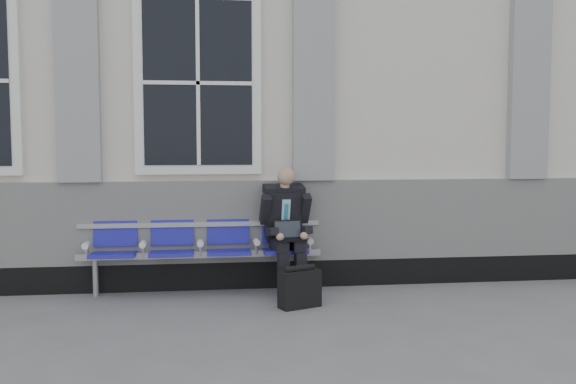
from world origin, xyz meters
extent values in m
plane|color=slate|center=(0.00, 0.00, 0.00)|extent=(70.00, 70.00, 0.00)
cube|color=beige|center=(0.00, 3.50, 2.10)|extent=(14.00, 4.00, 4.20)
cube|color=black|center=(0.00, 1.47, 0.15)|extent=(14.00, 0.10, 0.30)
cube|color=silver|center=(0.00, 1.46, 0.75)|extent=(14.00, 0.08, 0.90)
cube|color=gray|center=(-0.90, 1.44, 2.40)|extent=(0.45, 0.14, 2.40)
cube|color=gray|center=(1.60, 1.44, 2.40)|extent=(0.45, 0.14, 2.40)
cube|color=gray|center=(4.10, 1.44, 2.40)|extent=(0.45, 0.14, 2.40)
cube|color=white|center=(0.35, 1.46, 2.25)|extent=(1.35, 0.10, 1.95)
cube|color=black|center=(0.35, 1.41, 2.25)|extent=(1.15, 0.02, 1.75)
cube|color=#9EA0A3|center=(0.36, 1.30, 0.42)|extent=(2.60, 0.07, 0.07)
cube|color=#9EA0A3|center=(0.36, 1.42, 0.73)|extent=(2.60, 0.05, 0.05)
cylinder|color=#9EA0A3|center=(-0.74, 1.30, 0.20)|extent=(0.06, 0.06, 0.39)
cylinder|color=#9EA0A3|center=(1.46, 1.30, 0.20)|extent=(0.06, 0.06, 0.39)
cube|color=#18179C|center=(-0.54, 1.22, 0.45)|extent=(0.46, 0.42, 0.07)
cube|color=#18179C|center=(-0.54, 1.43, 0.71)|extent=(0.46, 0.10, 0.40)
cube|color=#18179C|center=(0.06, 1.22, 0.45)|extent=(0.46, 0.42, 0.07)
cube|color=#18179C|center=(0.06, 1.43, 0.71)|extent=(0.46, 0.10, 0.40)
cube|color=#18179C|center=(0.66, 1.22, 0.45)|extent=(0.46, 0.42, 0.07)
cube|color=#18179C|center=(0.66, 1.43, 0.71)|extent=(0.46, 0.10, 0.40)
cube|color=#18179C|center=(1.26, 1.22, 0.45)|extent=(0.46, 0.42, 0.07)
cube|color=#18179C|center=(1.26, 1.43, 0.71)|extent=(0.46, 0.10, 0.40)
cylinder|color=white|center=(-0.82, 1.25, 0.55)|extent=(0.07, 0.12, 0.07)
cylinder|color=white|center=(-0.24, 1.25, 0.55)|extent=(0.07, 0.12, 0.07)
cylinder|color=white|center=(0.36, 1.25, 0.55)|extent=(0.07, 0.12, 0.07)
cylinder|color=white|center=(0.96, 1.25, 0.55)|extent=(0.07, 0.12, 0.07)
cylinder|color=white|center=(1.54, 1.25, 0.55)|extent=(0.07, 0.12, 0.07)
cube|color=black|center=(1.22, 0.87, 0.04)|extent=(0.13, 0.25, 0.08)
cube|color=black|center=(1.40, 0.90, 0.04)|extent=(0.13, 0.25, 0.08)
cube|color=black|center=(1.21, 0.93, 0.25)|extent=(0.12, 0.13, 0.47)
cube|color=black|center=(1.39, 0.95, 0.25)|extent=(0.12, 0.13, 0.47)
cube|color=black|center=(1.19, 1.13, 0.53)|extent=(0.17, 0.42, 0.13)
cube|color=black|center=(1.37, 1.15, 0.53)|extent=(0.17, 0.42, 0.13)
cube|color=black|center=(1.26, 1.32, 0.83)|extent=(0.42, 0.35, 0.57)
cube|color=#AFD4E6|center=(1.27, 1.21, 0.85)|extent=(0.10, 0.10, 0.32)
cube|color=teal|center=(1.27, 1.20, 0.83)|extent=(0.05, 0.08, 0.27)
cube|color=black|center=(1.26, 1.29, 1.11)|extent=(0.46, 0.26, 0.13)
cylinder|color=tan|center=(1.26, 1.25, 1.17)|extent=(0.10, 0.10, 0.09)
sphere|color=tan|center=(1.27, 1.19, 1.26)|extent=(0.19, 0.19, 0.19)
cube|color=black|center=(1.05, 1.20, 0.91)|extent=(0.12, 0.27, 0.34)
cube|color=black|center=(1.48, 1.25, 0.91)|extent=(0.12, 0.27, 0.34)
cube|color=black|center=(1.10, 1.04, 0.69)|extent=(0.11, 0.29, 0.13)
cube|color=black|center=(1.47, 1.09, 0.69)|extent=(0.11, 0.29, 0.13)
sphere|color=tan|center=(1.17, 0.92, 0.65)|extent=(0.08, 0.08, 0.08)
sphere|color=tan|center=(1.43, 0.95, 0.65)|extent=(0.08, 0.08, 0.08)
cube|color=black|center=(1.29, 1.01, 0.61)|extent=(0.32, 0.24, 0.02)
cube|color=black|center=(1.28, 1.11, 0.70)|extent=(0.31, 0.12, 0.19)
cube|color=black|center=(1.28, 1.11, 0.70)|extent=(0.28, 0.09, 0.16)
cube|color=black|center=(1.33, 0.58, 0.18)|extent=(0.44, 0.32, 0.37)
cylinder|color=black|center=(1.33, 0.58, 0.39)|extent=(0.32, 0.18, 0.06)
camera|label=1|loc=(0.43, -5.56, 1.65)|focal=40.00mm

